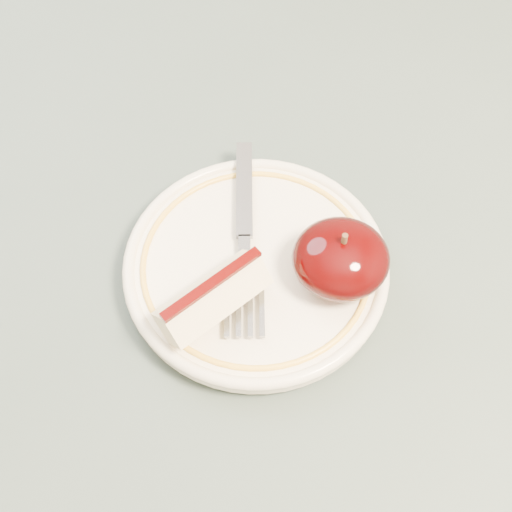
{
  "coord_description": "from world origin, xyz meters",
  "views": [
    {
      "loc": [
        0.04,
        -0.23,
        1.2
      ],
      "look_at": [
        0.03,
        0.03,
        0.78
      ],
      "focal_mm": 50.0,
      "sensor_mm": 36.0,
      "label": 1
    }
  ],
  "objects_px": {
    "fork": "(244,238)",
    "table": "(217,360)",
    "apple_half": "(341,259)",
    "plate": "(256,266)"
  },
  "relations": [
    {
      "from": "table",
      "to": "plate",
      "type": "height_order",
      "value": "plate"
    },
    {
      "from": "plate",
      "to": "fork",
      "type": "distance_m",
      "value": 0.02
    },
    {
      "from": "fork",
      "to": "table",
      "type": "bearing_deg",
      "value": 152.61
    },
    {
      "from": "plate",
      "to": "fork",
      "type": "bearing_deg",
      "value": 117.82
    },
    {
      "from": "apple_half",
      "to": "fork",
      "type": "relative_size",
      "value": 0.4
    },
    {
      "from": "table",
      "to": "fork",
      "type": "distance_m",
      "value": 0.12
    },
    {
      "from": "apple_half",
      "to": "fork",
      "type": "bearing_deg",
      "value": 160.94
    },
    {
      "from": "plate",
      "to": "fork",
      "type": "relative_size",
      "value": 1.14
    },
    {
      "from": "apple_half",
      "to": "plate",
      "type": "bearing_deg",
      "value": 174.39
    },
    {
      "from": "table",
      "to": "apple_half",
      "type": "relative_size",
      "value": 13.49
    }
  ]
}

